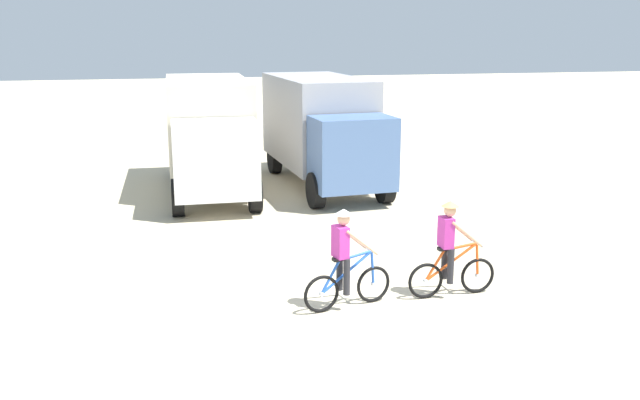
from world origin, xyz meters
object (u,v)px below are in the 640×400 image
(box_truck_cream_rv, at_px, (209,130))
(cyclist_cowboy_hat, at_px, (450,252))
(box_truck_grey_hauler, at_px, (322,126))
(cyclist_orange_shirt, at_px, (345,262))

(box_truck_cream_rv, distance_m, cyclist_cowboy_hat, 10.30)
(box_truck_cream_rv, bearing_deg, cyclist_cowboy_hat, -68.96)
(box_truck_grey_hauler, distance_m, cyclist_cowboy_hat, 9.71)
(box_truck_cream_rv, bearing_deg, cyclist_orange_shirt, -80.25)
(cyclist_orange_shirt, xyz_separation_m, cyclist_cowboy_hat, (2.01, 0.12, 0.00))
(box_truck_cream_rv, relative_size, cyclist_orange_shirt, 3.73)
(box_truck_cream_rv, height_order, cyclist_orange_shirt, box_truck_cream_rv)
(box_truck_cream_rv, height_order, cyclist_cowboy_hat, box_truck_cream_rv)
(box_truck_cream_rv, distance_m, cyclist_orange_shirt, 9.88)
(box_truck_grey_hauler, relative_size, cyclist_cowboy_hat, 3.79)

